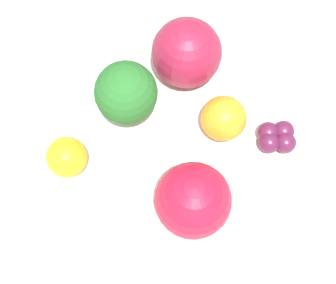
% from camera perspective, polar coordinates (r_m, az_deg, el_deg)
% --- Properties ---
extents(ground_plane, '(6.00, 6.00, 0.00)m').
position_cam_1_polar(ground_plane, '(0.54, -0.00, -2.50)').
color(ground_plane, gray).
extents(table_surface, '(1.20, 1.20, 0.02)m').
position_cam_1_polar(table_surface, '(0.53, -0.00, -2.13)').
color(table_surface, '#B2C6B2').
rests_on(table_surface, ground_plane).
extents(bowl, '(0.24, 0.24, 0.03)m').
position_cam_1_polar(bowl, '(0.51, -0.00, -1.11)').
color(bowl, silver).
rests_on(bowl, table_surface).
extents(broccoli, '(0.05, 0.05, 0.07)m').
position_cam_1_polar(broccoli, '(0.48, -4.11, 5.09)').
color(broccoli, '#99C17A').
rests_on(broccoli, bowl).
extents(apple_red, '(0.06, 0.06, 0.06)m').
position_cam_1_polar(apple_red, '(0.45, 2.57, -5.94)').
color(apple_red, '#B7142D').
rests_on(apple_red, bowl).
extents(apple_green, '(0.06, 0.06, 0.06)m').
position_cam_1_polar(apple_green, '(0.50, 1.90, 9.06)').
color(apple_green, maroon).
rests_on(apple_green, bowl).
extents(orange_front, '(0.04, 0.04, 0.04)m').
position_cam_1_polar(orange_front, '(0.49, 5.67, 2.40)').
color(orange_front, orange).
rests_on(orange_front, bowl).
extents(orange_back, '(0.04, 0.04, 0.04)m').
position_cam_1_polar(orange_back, '(0.48, -10.25, -1.52)').
color(orange_back, orange).
rests_on(orange_back, bowl).
extents(grape_cluster, '(0.04, 0.04, 0.02)m').
position_cam_1_polar(grape_cluster, '(0.50, 10.96, 0.48)').
color(grape_cluster, '#511938').
rests_on(grape_cluster, bowl).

